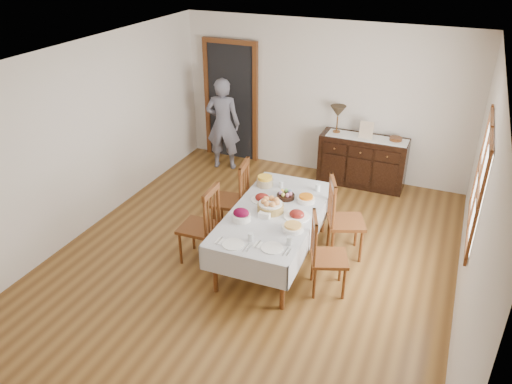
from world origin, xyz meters
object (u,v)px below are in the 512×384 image
at_px(dining_table, 274,218).
at_px(table_lamp, 338,112).
at_px(chair_right_far, 342,218).
at_px(sideboard, 362,161).
at_px(chair_left_near, 202,224).
at_px(chair_left_far, 234,198).
at_px(chair_right_near, 325,254).
at_px(person, 223,121).

bearing_deg(dining_table, table_lamp, 86.79).
height_order(chair_right_far, sideboard, chair_right_far).
relative_size(chair_left_near, chair_left_far, 0.97).
height_order(chair_right_near, sideboard, chair_right_near).
relative_size(chair_left_near, chair_right_near, 1.06).
relative_size(chair_right_far, sideboard, 0.77).
height_order(dining_table, chair_left_far, chair_left_far).
xyz_separation_m(chair_left_far, chair_right_far, (1.51, 0.06, -0.00)).
bearing_deg(chair_right_far, chair_left_far, 70.10).
bearing_deg(dining_table, chair_left_near, -157.32).
xyz_separation_m(chair_left_near, chair_left_far, (0.08, 0.77, 0.01)).
xyz_separation_m(dining_table, sideboard, (0.57, 2.60, -0.20)).
distance_m(chair_right_far, table_lamp, 2.36).
relative_size(chair_right_far, person, 0.63).
relative_size(chair_left_near, chair_right_far, 0.98).
distance_m(dining_table, chair_left_far, 0.85).
relative_size(dining_table, sideboard, 1.49).
height_order(dining_table, person, person).
relative_size(chair_left_far, table_lamp, 2.40).
height_order(chair_right_near, table_lamp, table_lamp).
xyz_separation_m(dining_table, chair_right_near, (0.77, -0.35, -0.12)).
distance_m(dining_table, person, 2.99).
height_order(chair_left_near, sideboard, chair_left_near).
height_order(chair_right_near, person, person).
xyz_separation_m(dining_table, person, (-1.87, 2.32, 0.25)).
bearing_deg(chair_left_far, person, -158.99).
height_order(chair_left_near, chair_right_near, chair_left_near).
xyz_separation_m(person, table_lamp, (1.95, 0.30, 0.33)).
distance_m(chair_left_near, chair_left_far, 0.77).
bearing_deg(table_lamp, person, -171.26).
height_order(dining_table, sideboard, sideboard).
xyz_separation_m(chair_left_far, table_lamp, (0.84, 2.23, 0.65)).
bearing_deg(chair_left_near, person, -161.35).
relative_size(chair_left_far, chair_right_near, 1.09).
distance_m(chair_right_near, person, 3.77).
distance_m(chair_left_far, sideboard, 2.58).
bearing_deg(chair_left_near, chair_right_near, 88.37).
xyz_separation_m(chair_right_near, person, (-2.63, 2.68, 0.36)).
relative_size(chair_left_far, sideboard, 0.78).
distance_m(chair_right_far, person, 3.24).
bearing_deg(sideboard, chair_right_near, -86.11).
bearing_deg(person, chair_right_near, 121.05).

